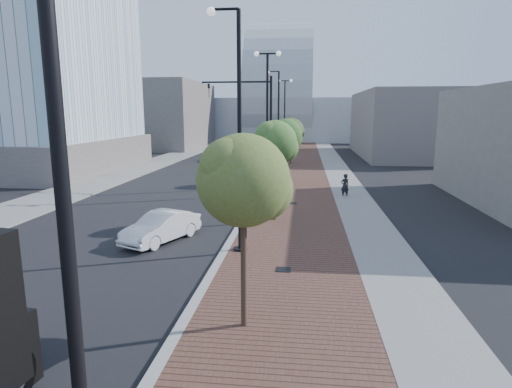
# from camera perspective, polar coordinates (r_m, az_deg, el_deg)

# --- Properties ---
(sidewalk) EXTENTS (7.00, 140.00, 0.12)m
(sidewalk) POSITION_cam_1_polar(r_m,az_deg,el_deg) (46.34, 7.00, 4.10)
(sidewalk) COLOR #4C2D23
(sidewalk) RESTS_ON ground
(concrete_strip) EXTENTS (2.40, 140.00, 0.13)m
(concrete_strip) POSITION_cam_1_polar(r_m,az_deg,el_deg) (46.44, 10.35, 4.02)
(concrete_strip) COLOR slate
(concrete_strip) RESTS_ON ground
(curb) EXTENTS (0.30, 140.00, 0.14)m
(curb) POSITION_cam_1_polar(r_m,az_deg,el_deg) (46.43, 2.67, 4.19)
(curb) COLOR gray
(curb) RESTS_ON ground
(west_sidewalk) EXTENTS (4.00, 140.00, 0.12)m
(west_sidewalk) POSITION_cam_1_polar(r_m,az_deg,el_deg) (49.03, -12.71, 4.28)
(west_sidewalk) COLOR slate
(west_sidewalk) RESTS_ON ground
(white_sedan) EXTENTS (2.78, 4.09, 1.28)m
(white_sedan) POSITION_cam_1_polar(r_m,az_deg,el_deg) (18.81, -12.54, -4.32)
(white_sedan) COLOR silver
(white_sedan) RESTS_ON ground
(dark_car_mid) EXTENTS (2.63, 4.45, 1.16)m
(dark_car_mid) POSITION_cam_1_polar(r_m,az_deg,el_deg) (48.44, -5.24, 5.04)
(dark_car_mid) COLOR black
(dark_car_mid) RESTS_ON ground
(dark_car_far) EXTENTS (2.84, 4.75, 1.29)m
(dark_car_far) POSITION_cam_1_polar(r_m,az_deg,el_deg) (55.06, 0.32, 5.86)
(dark_car_far) COLOR black
(dark_car_far) RESTS_ON ground
(pedestrian) EXTENTS (0.67, 0.57, 1.57)m
(pedestrian) POSITION_cam_1_polar(r_m,az_deg,el_deg) (28.25, 11.79, 1.08)
(pedestrian) COLOR black
(pedestrian) RESTS_ON ground
(streetlight_0) EXTENTS (1.72, 0.56, 9.28)m
(streetlight_0) POSITION_cam_1_polar(r_m,az_deg,el_deg) (4.75, -24.58, 1.73)
(streetlight_0) COLOR black
(streetlight_0) RESTS_ON ground
(streetlight_1) EXTENTS (1.44, 0.56, 9.21)m
(streetlight_1) POSITION_cam_1_polar(r_m,az_deg,el_deg) (16.26, -2.61, 6.83)
(streetlight_1) COLOR black
(streetlight_1) RESTS_ON ground
(streetlight_2) EXTENTS (1.72, 0.56, 9.28)m
(streetlight_2) POSITION_cam_1_polar(r_m,az_deg,el_deg) (28.13, 1.50, 9.53)
(streetlight_2) COLOR black
(streetlight_2) RESTS_ON ground
(streetlight_3) EXTENTS (1.44, 0.56, 9.21)m
(streetlight_3) POSITION_cam_1_polar(r_m,az_deg,el_deg) (40.11, 2.85, 9.25)
(streetlight_3) COLOR black
(streetlight_3) RESTS_ON ground
(streetlight_4) EXTENTS (1.72, 0.56, 9.28)m
(streetlight_4) POSITION_cam_1_polar(r_m,az_deg,el_deg) (52.08, 3.84, 10.15)
(streetlight_4) COLOR black
(streetlight_4) RESTS_ON ground
(traffic_mast) EXTENTS (5.09, 0.20, 8.00)m
(traffic_mast) POSITION_cam_1_polar(r_m,az_deg,el_deg) (31.20, 0.32, 9.97)
(traffic_mast) COLOR black
(traffic_mast) RESTS_ON ground
(tree_0) EXTENTS (2.33, 2.28, 5.02)m
(tree_0) POSITION_cam_1_polar(r_m,az_deg,el_deg) (10.27, -1.43, 1.75)
(tree_0) COLOR #382619
(tree_0) RESTS_ON ground
(tree_1) EXTENTS (2.25, 2.18, 5.12)m
(tree_1) POSITION_cam_1_polar(r_m,az_deg,el_deg) (21.14, 2.68, 6.86)
(tree_1) COLOR #382619
(tree_1) RESTS_ON ground
(tree_2) EXTENTS (2.55, 2.53, 5.01)m
(tree_2) POSITION_cam_1_polar(r_m,az_deg,el_deg) (33.12, 4.08, 7.83)
(tree_2) COLOR #382619
(tree_2) RESTS_ON ground
(tree_3) EXTENTS (2.81, 2.81, 4.90)m
(tree_3) POSITION_cam_1_polar(r_m,az_deg,el_deg) (45.11, 4.74, 8.32)
(tree_3) COLOR #382619
(tree_3) RESTS_ON ground
(tower_podium) EXTENTS (19.00, 19.00, 3.00)m
(tower_podium) POSITION_cam_1_polar(r_m,az_deg,el_deg) (46.82, -28.95, 4.66)
(tower_podium) COLOR #5E5855
(tower_podium) RESTS_ON ground
(convention_center) EXTENTS (50.00, 30.00, 50.00)m
(convention_center) POSITION_cam_1_polar(r_m,az_deg,el_deg) (91.16, 3.36, 11.22)
(convention_center) COLOR #9DA3A7
(convention_center) RESTS_ON ground
(commercial_block_nw) EXTENTS (14.00, 20.00, 10.00)m
(commercial_block_nw) POSITION_cam_1_polar(r_m,az_deg,el_deg) (69.92, -12.99, 10.24)
(commercial_block_nw) COLOR #605A56
(commercial_block_nw) RESTS_ON ground
(commercial_block_ne) EXTENTS (12.00, 22.00, 8.00)m
(commercial_block_ne) POSITION_cam_1_polar(r_m,az_deg,el_deg) (57.51, 19.72, 8.79)
(commercial_block_ne) COLOR slate
(commercial_block_ne) RESTS_ON ground
(utility_cover_1) EXTENTS (0.50, 0.50, 0.02)m
(utility_cover_1) POSITION_cam_1_polar(r_m,az_deg,el_deg) (15.02, 3.65, -10.04)
(utility_cover_1) COLOR black
(utility_cover_1) RESTS_ON sidewalk
(utility_cover_2) EXTENTS (0.50, 0.50, 0.02)m
(utility_cover_2) POSITION_cam_1_polar(r_m,az_deg,el_deg) (25.59, 4.89, -1.23)
(utility_cover_2) COLOR black
(utility_cover_2) RESTS_ON sidewalk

